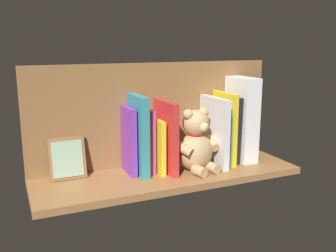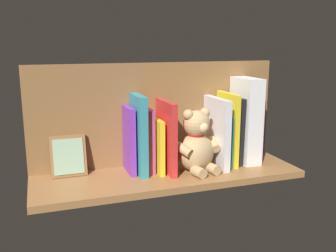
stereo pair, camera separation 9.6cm
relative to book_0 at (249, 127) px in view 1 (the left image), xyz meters
The scene contains 15 objects.
ground_plane 37.21cm from the book_0, ahead, with size 87.36×27.25×2.20cm, color #9E6B3D.
shelf_back_panel 36.05cm from the book_0, 10.62° to the right, with size 87.36×1.50×35.25cm, color brown.
book_0 is the anchor object (origin of this frame).
dictionary_thick_white 6.32cm from the book_0, 20.83° to the left, with size 6.01×14.09×29.94cm, color white.
book_1 9.44cm from the book_0, ahead, with size 2.07×13.01×23.46cm, color black.
book_2 12.16cm from the book_0, ahead, with size 1.68×14.71×25.00cm, color yellow.
book_3 14.43cm from the book_0, ahead, with size 1.47×14.68×18.19cm, color teal.
book_4 17.02cm from the book_0, 10.81° to the left, with size 2.25×17.15×23.71cm, color silver.
teddy_bear 26.31cm from the book_0, 14.45° to the left, with size 16.66×15.37×21.09cm.
book_5 35.39cm from the book_0, ahead, with size 2.00×16.67×23.58cm, color red.
book_6 37.88cm from the book_0, ahead, with size 1.70×13.70×17.76cm, color yellow.
book_7 40.51cm from the book_0, ahead, with size 2.38×11.13×20.94cm, color #B23F72.
book_8 43.75cm from the book_0, ahead, with size 2.62×13.72×25.69cm, color teal.
book_9 46.61cm from the book_0, ahead, with size 1.88×11.17×21.86cm, color purple.
picture_frame_leaning 66.07cm from the book_0, ahead, with size 11.21×4.43×13.32cm.
Camera 1 is at (47.85, 109.52, 42.44)cm, focal length 40.81 mm.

